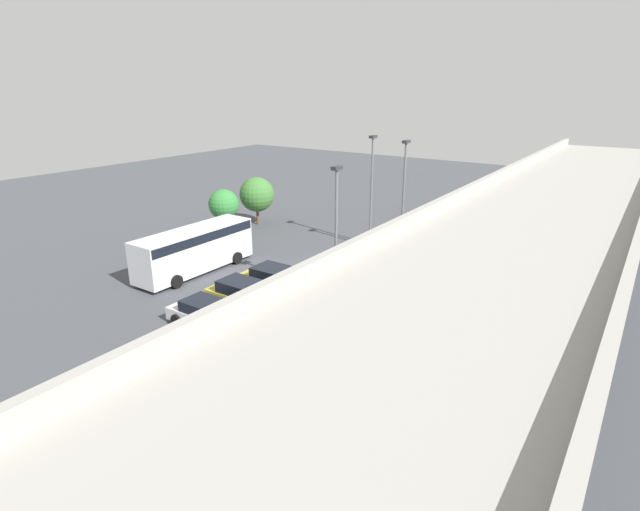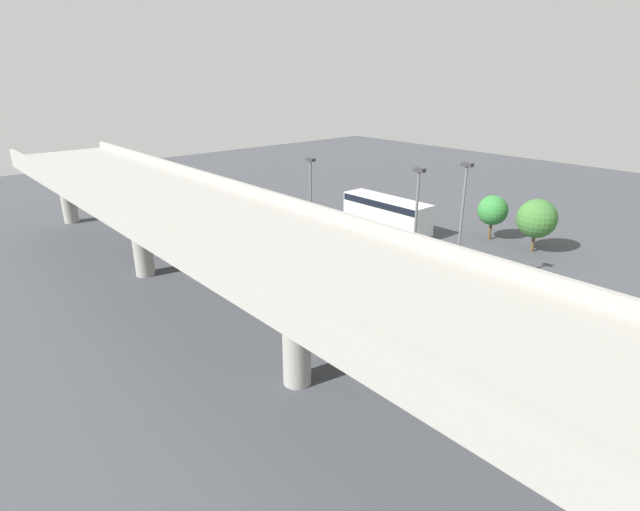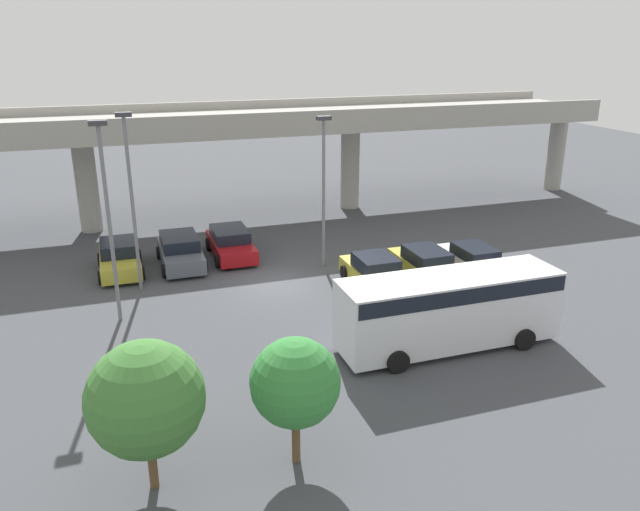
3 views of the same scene
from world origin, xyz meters
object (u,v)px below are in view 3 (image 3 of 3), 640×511
at_px(lamp_post_near_aisle, 131,190).
at_px(lamp_post_by_overpass, 108,209).
at_px(parked_car_0, 120,258).
at_px(parked_car_4, 424,265).
at_px(tree_front_left, 146,399).
at_px(tree_front_centre, 295,383).
at_px(parked_car_1, 180,251).
at_px(parked_car_3, 375,272).
at_px(parked_car_5, 473,260).
at_px(parked_car_2, 231,243).
at_px(lamp_post_mid_lot, 324,180).
at_px(shuttle_bus, 449,305).

xyz_separation_m(lamp_post_near_aisle, lamp_post_by_overpass, (-1.06, -3.14, 0.04)).
xyz_separation_m(parked_car_0, parked_car_4, (14.13, -5.92, 0.01)).
distance_m(tree_front_left, tree_front_centre, 3.90).
distance_m(parked_car_4, tree_front_centre, 15.24).
bearing_deg(parked_car_1, parked_car_3, 54.17).
height_order(parked_car_5, lamp_post_near_aisle, lamp_post_near_aisle).
height_order(parked_car_1, tree_front_centre, tree_front_centre).
relative_size(parked_car_2, parked_car_5, 1.02).
height_order(lamp_post_near_aisle, lamp_post_by_overpass, lamp_post_by_overpass).
bearing_deg(lamp_post_near_aisle, lamp_post_by_overpass, -108.58).
bearing_deg(parked_car_0, tree_front_left, 0.73).
height_order(parked_car_3, lamp_post_mid_lot, lamp_post_mid_lot).
height_order(parked_car_0, lamp_post_mid_lot, lamp_post_mid_lot).
relative_size(parked_car_4, shuttle_bus, 0.53).
bearing_deg(tree_front_left, parked_car_4, 38.71).
height_order(parked_car_0, tree_front_centre, tree_front_centre).
height_order(lamp_post_by_overpass, tree_front_left, lamp_post_by_overpass).
xyz_separation_m(parked_car_0, lamp_post_by_overpass, (-0.25, -5.95, 4.13)).
xyz_separation_m(parked_car_5, lamp_post_by_overpass, (-17.12, -0.04, 4.18)).
xyz_separation_m(parked_car_1, lamp_post_mid_lot, (7.04, -2.49, 3.77)).
height_order(parked_car_3, lamp_post_by_overpass, lamp_post_by_overpass).
relative_size(lamp_post_mid_lot, tree_front_centre, 2.04).
distance_m(lamp_post_by_overpass, tree_front_left, 11.34).
bearing_deg(parked_car_0, lamp_post_mid_lot, 76.04).
relative_size(parked_car_1, parked_car_5, 1.03).
distance_m(parked_car_3, tree_front_left, 15.82).
xyz_separation_m(parked_car_0, tree_front_centre, (4.11, -17.27, 1.79)).
bearing_deg(tree_front_centre, parked_car_3, 56.92).
xyz_separation_m(parked_car_0, parked_car_1, (3.03, -0.01, 0.03)).
xyz_separation_m(parked_car_3, tree_front_left, (-11.19, -11.01, 1.97)).
bearing_deg(shuttle_bus, lamp_post_near_aisle, 137.98).
bearing_deg(parked_car_3, lamp_post_mid_lot, 20.62).
height_order(parked_car_4, shuttle_bus, shuttle_bus).
distance_m(lamp_post_by_overpass, tree_front_centre, 12.35).
height_order(lamp_post_near_aisle, lamp_post_mid_lot, lamp_post_near_aisle).
relative_size(parked_car_3, tree_front_centre, 1.19).
xyz_separation_m(parked_car_4, tree_front_left, (-13.91, -11.15, 1.95)).
distance_m(parked_car_1, tree_front_centre, 17.38).
xyz_separation_m(parked_car_1, tree_front_centre, (1.07, -17.26, 1.76)).
xyz_separation_m(parked_car_5, tree_front_centre, (-12.76, -11.36, 1.84)).
xyz_separation_m(parked_car_1, parked_car_3, (8.37, -6.05, -0.04)).
distance_m(parked_car_2, parked_car_3, 8.61).
distance_m(shuttle_bus, tree_front_left, 12.30).
bearing_deg(lamp_post_mid_lot, parked_car_3, -69.38).
bearing_deg(tree_front_left, parked_car_3, 44.54).
relative_size(parked_car_3, shuttle_bus, 0.52).
height_order(parked_car_3, parked_car_5, parked_car_3).
relative_size(parked_car_5, lamp_post_by_overpass, 0.55).
height_order(parked_car_0, parked_car_5, parked_car_0).
bearing_deg(parked_car_0, tree_front_centre, 13.38).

